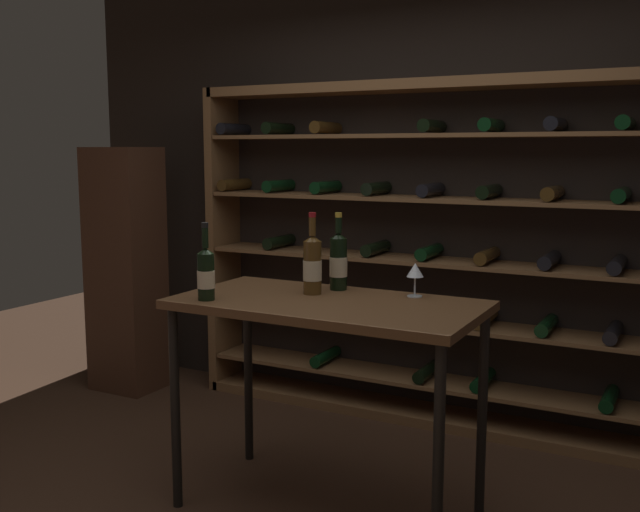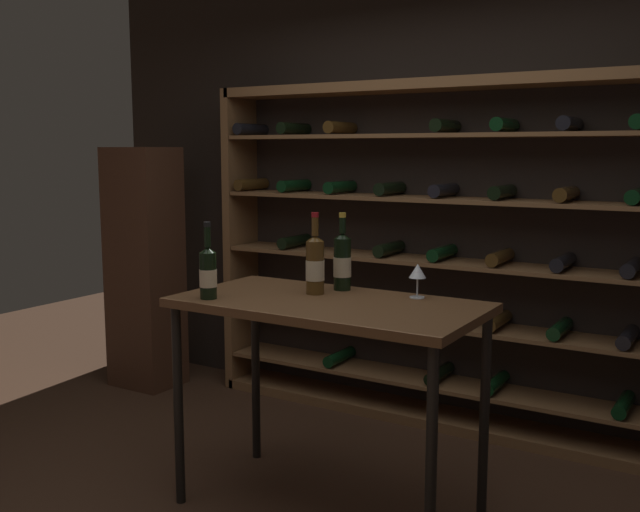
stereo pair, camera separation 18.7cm
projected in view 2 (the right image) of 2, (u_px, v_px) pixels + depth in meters
back_wall at (454, 178)px, 4.43m from camera, size 5.25×0.10×2.94m
wine_rack at (472, 258)px, 4.21m from camera, size 3.38×0.32×2.04m
tasting_table at (328, 322)px, 3.25m from camera, size 1.35×0.70×0.98m
display_cabinet at (145, 268)px, 5.07m from camera, size 0.44×0.36×1.66m
wine_bottle_gold_foil at (342, 261)px, 3.46m from camera, size 0.08×0.08×0.37m
wine_bottle_amber_reserve at (315, 264)px, 3.37m from camera, size 0.09×0.09×0.38m
wine_bottle_red_label at (208, 272)px, 3.26m from camera, size 0.08×0.08×0.34m
wine_glass_stemmed_left at (418, 273)px, 3.28m from camera, size 0.08×0.08×0.15m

